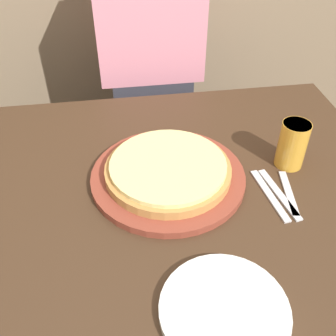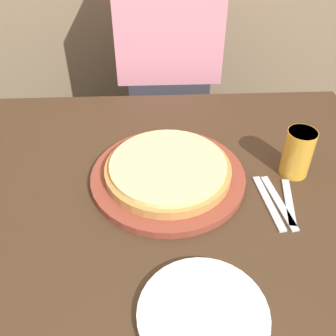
% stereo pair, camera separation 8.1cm
% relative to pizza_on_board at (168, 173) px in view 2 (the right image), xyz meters
% --- Properties ---
extents(dining_table, '(1.22, 1.01, 0.75)m').
position_rel_pizza_on_board_xyz_m(dining_table, '(-0.01, -0.06, -0.40)').
color(dining_table, '#3D2819').
rests_on(dining_table, ground_plane).
extents(pizza_on_board, '(0.40, 0.40, 0.06)m').
position_rel_pizza_on_board_xyz_m(pizza_on_board, '(0.00, 0.00, 0.00)').
color(pizza_on_board, brown).
rests_on(pizza_on_board, dining_table).
extents(beer_glass, '(0.07, 0.07, 0.13)m').
position_rel_pizza_on_board_xyz_m(beer_glass, '(0.33, 0.02, 0.05)').
color(beer_glass, gold).
rests_on(beer_glass, dining_table).
extents(dinner_plate, '(0.25, 0.25, 0.02)m').
position_rel_pizza_on_board_xyz_m(dinner_plate, '(0.05, -0.39, -0.02)').
color(dinner_plate, silver).
rests_on(dinner_plate, dining_table).
extents(fork, '(0.04, 0.19, 0.00)m').
position_rel_pizza_on_board_xyz_m(fork, '(0.24, -0.10, -0.02)').
color(fork, silver).
rests_on(fork, dining_table).
extents(dinner_knife, '(0.05, 0.19, 0.00)m').
position_rel_pizza_on_board_xyz_m(dinner_knife, '(0.27, -0.10, -0.02)').
color(dinner_knife, silver).
rests_on(dinner_knife, dining_table).
extents(spoon, '(0.04, 0.16, 0.00)m').
position_rel_pizza_on_board_xyz_m(spoon, '(0.29, -0.10, -0.02)').
color(spoon, silver).
rests_on(spoon, dining_table).
extents(diner_person, '(0.38, 0.20, 1.34)m').
position_rel_pizza_on_board_xyz_m(diner_person, '(0.03, 0.65, -0.11)').
color(diner_person, '#33333D').
rests_on(diner_person, ground_plane).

